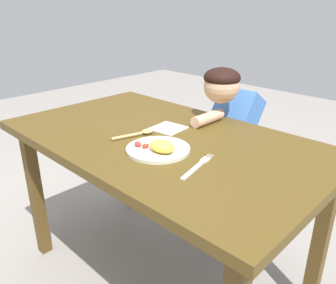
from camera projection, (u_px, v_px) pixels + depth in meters
The scene contains 7 objects.
ground_plane at pixel (162, 275), 1.72m from camera, with size 8.00×8.00×0.00m, color gray.
dining_table at pixel (161, 154), 1.46m from camera, with size 1.37×0.80×0.76m.
plate at pixel (159, 148), 1.27m from camera, with size 0.24×0.24×0.06m.
fork at pixel (197, 166), 1.16m from camera, with size 0.07×0.22×0.01m.
spoon at pixel (139, 133), 1.43m from camera, with size 0.08×0.19×0.02m.
person at pixel (231, 152), 1.80m from camera, with size 0.21×0.46×1.00m.
napkin at pixel (168, 128), 1.51m from camera, with size 0.13×0.13×0.00m, color white.
Camera 1 is at (0.95, -0.93, 1.28)m, focal length 36.40 mm.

